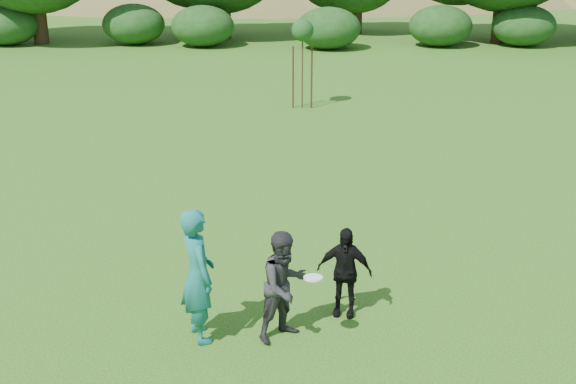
{
  "coord_description": "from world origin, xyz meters",
  "views": [
    {
      "loc": [
        0.32,
        -9.19,
        5.64
      ],
      "look_at": [
        0.0,
        3.0,
        1.1
      ],
      "focal_mm": 45.0,
      "sensor_mm": 36.0,
      "label": 1
    }
  ],
  "objects_px": {
    "player_teal": "(198,275)",
    "sapling": "(303,33)",
    "player_grey": "(285,286)",
    "player_black": "(344,272)"
  },
  "relations": [
    {
      "from": "player_black",
      "to": "sapling",
      "type": "relative_size",
      "value": 0.5
    },
    {
      "from": "player_black",
      "to": "player_teal",
      "type": "bearing_deg",
      "value": -149.93
    },
    {
      "from": "player_teal",
      "to": "sapling",
      "type": "height_order",
      "value": "sapling"
    },
    {
      "from": "player_grey",
      "to": "sapling",
      "type": "relative_size",
      "value": 0.58
    },
    {
      "from": "player_teal",
      "to": "sapling",
      "type": "relative_size",
      "value": 0.7
    },
    {
      "from": "player_grey",
      "to": "player_black",
      "type": "height_order",
      "value": "player_grey"
    },
    {
      "from": "player_black",
      "to": "sapling",
      "type": "xyz_separation_m",
      "value": [
        -0.74,
        13.25,
        1.7
      ]
    },
    {
      "from": "player_teal",
      "to": "sapling",
      "type": "xyz_separation_m",
      "value": [
        1.36,
        13.98,
        1.42
      ]
    },
    {
      "from": "player_teal",
      "to": "player_grey",
      "type": "relative_size",
      "value": 1.22
    },
    {
      "from": "player_black",
      "to": "sapling",
      "type": "height_order",
      "value": "sapling"
    }
  ]
}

